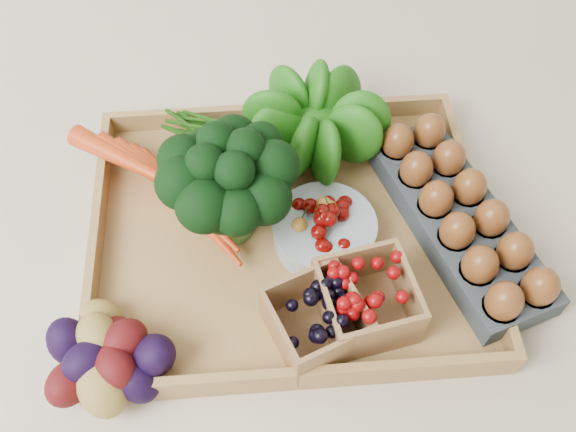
{
  "coord_description": "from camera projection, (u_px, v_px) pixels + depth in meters",
  "views": [
    {
      "loc": [
        -0.04,
        -0.49,
        0.79
      ],
      "look_at": [
        0.0,
        0.0,
        0.06
      ],
      "focal_mm": 40.0,
      "sensor_mm": 36.0,
      "label": 1
    }
  ],
  "objects": [
    {
      "name": "punnet_blackberry",
      "position": [
        317.0,
        320.0,
        0.8
      ],
      "size": [
        0.14,
        0.14,
        0.07
      ],
      "primitive_type": "cube",
      "rotation": [
        0.0,
        0.0,
        0.38
      ],
      "color": "black",
      "rests_on": "tray"
    },
    {
      "name": "carrots",
      "position": [
        177.0,
        192.0,
        0.93
      ],
      "size": [
        0.23,
        0.16,
        0.05
      ],
      "primitive_type": null,
      "color": "#BF3710",
      "rests_on": "tray"
    },
    {
      "name": "broccoli",
      "position": [
        231.0,
        202.0,
        0.87
      ],
      "size": [
        0.18,
        0.18,
        0.14
      ],
      "primitive_type": null,
      "color": "black",
      "rests_on": "tray"
    },
    {
      "name": "punnet_raspberry",
      "position": [
        367.0,
        301.0,
        0.82
      ],
      "size": [
        0.14,
        0.14,
        0.08
      ],
      "primitive_type": "cube",
      "rotation": [
        0.0,
        0.0,
        0.19
      ],
      "color": "#700506",
      "rests_on": "tray"
    },
    {
      "name": "tray",
      "position": [
        288.0,
        236.0,
        0.93
      ],
      "size": [
        0.55,
        0.45,
        0.01
      ],
      "primitive_type": "cube",
      "color": "#A87E46",
      "rests_on": "ground"
    },
    {
      "name": "potatoes",
      "position": [
        105.0,
        350.0,
        0.77
      ],
      "size": [
        0.16,
        0.16,
        0.09
      ],
      "primitive_type": null,
      "color": "#3D090B",
      "rests_on": "tray"
    },
    {
      "name": "lettuce",
      "position": [
        317.0,
        119.0,
        0.95
      ],
      "size": [
        0.14,
        0.14,
        0.14
      ],
      "primitive_type": "sphere",
      "color": "#0F500C",
      "rests_on": "tray"
    },
    {
      "name": "ground",
      "position": [
        288.0,
        239.0,
        0.93
      ],
      "size": [
        4.0,
        4.0,
        0.0
      ],
      "primitive_type": "plane",
      "color": "beige",
      "rests_on": "ground"
    },
    {
      "name": "egg_carton",
      "position": [
        458.0,
        222.0,
        0.91
      ],
      "size": [
        0.22,
        0.36,
        0.04
      ],
      "primitive_type": "cube",
      "rotation": [
        0.0,
        0.0,
        0.31
      ],
      "color": "#353E43",
      "rests_on": "tray"
    },
    {
      "name": "cherry_bowl",
      "position": [
        324.0,
        231.0,
        0.9
      ],
      "size": [
        0.15,
        0.15,
        0.04
      ],
      "primitive_type": "cylinder",
      "color": "#8C9EA5",
      "rests_on": "tray"
    }
  ]
}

